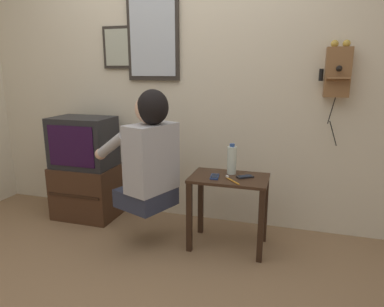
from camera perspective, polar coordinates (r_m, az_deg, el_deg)
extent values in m
plane|color=#846647|center=(2.37, -10.72, -21.26)|extent=(14.00, 14.00, 0.00)
cube|color=beige|center=(3.07, -1.11, 12.32)|extent=(6.80, 0.05, 2.55)
cube|color=#382316|center=(2.60, 6.21, -4.10)|extent=(0.58, 0.37, 0.02)
cube|color=black|center=(2.61, -0.46, -10.61)|extent=(0.04, 0.04, 0.55)
cube|color=black|center=(2.52, 11.39, -11.85)|extent=(0.04, 0.04, 0.55)
cube|color=black|center=(2.90, 1.46, -8.09)|extent=(0.04, 0.04, 0.55)
cube|color=black|center=(2.81, 12.06, -9.08)|extent=(0.04, 0.04, 0.55)
cube|color=#2D3347|center=(2.70, -7.65, -7.15)|extent=(0.47, 0.47, 0.14)
cube|color=#ADADB2|center=(2.55, -6.75, -0.73)|extent=(0.35, 0.44, 0.51)
sphere|color=#DBAD8E|center=(2.49, -6.99, 7.41)|extent=(0.22, 0.22, 0.22)
ellipsoid|color=black|center=(2.47, -6.54, 7.68)|extent=(0.29, 0.30, 0.25)
cylinder|color=#ADADB2|center=(2.61, -13.27, 1.33)|extent=(0.33, 0.19, 0.24)
cylinder|color=#ADADB2|center=(2.82, -8.05, 2.47)|extent=(0.33, 0.19, 0.24)
sphere|color=#DBAD8E|center=(2.74, -15.01, -0.09)|extent=(0.09, 0.09, 0.09)
sphere|color=#DBAD8E|center=(2.94, -9.89, 1.11)|extent=(0.09, 0.09, 0.09)
cube|color=#422819|center=(3.38, -17.00, -5.97)|extent=(0.57, 0.42, 0.49)
cube|color=black|center=(3.21, -19.15, -6.75)|extent=(0.51, 0.01, 0.02)
cube|color=#232326|center=(3.25, -17.66, 1.81)|extent=(0.54, 0.36, 0.45)
cube|color=#280F33|center=(3.10, -19.57, 1.12)|extent=(0.44, 0.01, 0.35)
cube|color=brown|center=(2.85, 23.11, 12.34)|extent=(0.18, 0.11, 0.37)
cube|color=brown|center=(2.77, 23.20, 11.37)|extent=(0.16, 0.07, 0.03)
sphere|color=#B79338|center=(2.85, 22.69, 16.52)|extent=(0.06, 0.06, 0.06)
sphere|color=#B79338|center=(2.85, 24.38, 16.36)|extent=(0.06, 0.06, 0.06)
cone|color=black|center=(2.75, 23.39, 12.87)|extent=(0.04, 0.05, 0.04)
cylinder|color=black|center=(2.85, 20.72, 12.17)|extent=(0.03, 0.03, 0.09)
cylinder|color=black|center=(2.85, 22.25, 6.70)|extent=(0.04, 0.04, 0.22)
cylinder|color=black|center=(2.88, 22.45, 3.12)|extent=(0.07, 0.06, 0.19)
cube|color=#2D2823|center=(3.27, -11.56, 16.93)|extent=(0.37, 0.02, 0.37)
cube|color=#A8AD99|center=(3.26, -11.68, 16.93)|extent=(0.32, 0.01, 0.32)
cube|color=#2D2823|center=(3.14, -6.51, 18.95)|extent=(0.47, 0.03, 0.76)
cube|color=#B2BCC6|center=(3.13, -6.64, 18.97)|extent=(0.42, 0.01, 0.68)
cube|color=navy|center=(2.57, 3.79, -3.87)|extent=(0.07, 0.13, 0.01)
cube|color=black|center=(2.57, 3.79, -3.74)|extent=(0.06, 0.10, 0.00)
cube|color=black|center=(2.59, 8.82, -3.84)|extent=(0.14, 0.12, 0.01)
cube|color=black|center=(2.59, 8.83, -3.71)|extent=(0.11, 0.10, 0.00)
cylinder|color=silver|center=(2.64, 6.65, -1.12)|extent=(0.07, 0.07, 0.22)
cylinder|color=#2D4C8C|center=(2.61, 6.72, 1.39)|extent=(0.04, 0.04, 0.02)
cylinder|color=orange|center=(2.49, 6.76, -4.53)|extent=(0.12, 0.14, 0.01)
cube|color=white|center=(2.55, 5.88, -3.82)|extent=(0.03, 0.03, 0.01)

